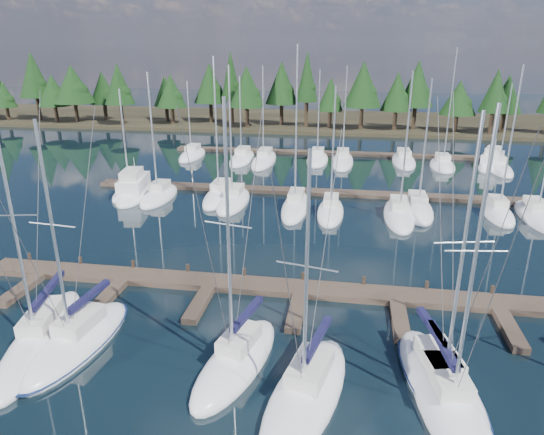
% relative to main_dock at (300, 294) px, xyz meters
% --- Properties ---
extents(ground, '(260.00, 260.00, 0.00)m').
position_rel_main_dock_xyz_m(ground, '(0.00, 12.64, -0.20)').
color(ground, black).
rests_on(ground, ground).
extents(far_shore, '(220.00, 30.00, 0.60)m').
position_rel_main_dock_xyz_m(far_shore, '(0.00, 72.64, 0.10)').
color(far_shore, '#312B1B').
rests_on(far_shore, ground).
extents(main_dock, '(44.00, 6.13, 0.90)m').
position_rel_main_dock_xyz_m(main_dock, '(0.00, 0.00, 0.00)').
color(main_dock, '#4A3A2E').
rests_on(main_dock, ground).
extents(back_docks, '(50.00, 21.80, 0.40)m').
position_rel_main_dock_xyz_m(back_docks, '(0.00, 32.23, -0.00)').
color(back_docks, '#4A3A2E').
rests_on(back_docks, ground).
extents(front_sailboat_0, '(4.68, 10.81, 13.64)m').
position_rel_main_dock_xyz_m(front_sailboat_0, '(-13.32, -7.23, 0.08)').
color(front_sailboat_0, white).
rests_on(front_sailboat_0, ground).
extents(front_sailboat_1, '(3.90, 9.09, 12.92)m').
position_rel_main_dock_xyz_m(front_sailboat_1, '(-11.21, -7.23, 0.07)').
color(front_sailboat_1, white).
rests_on(front_sailboat_1, ground).
extents(front_sailboat_2, '(4.32, 8.39, 14.05)m').
position_rel_main_dock_xyz_m(front_sailboat_2, '(-2.44, -7.54, 0.10)').
color(front_sailboat_2, white).
rests_on(front_sailboat_2, ground).
extents(front_sailboat_3, '(4.81, 9.29, 12.43)m').
position_rel_main_dock_xyz_m(front_sailboat_3, '(1.24, -9.32, 0.07)').
color(front_sailboat_3, white).
rests_on(front_sailboat_3, ground).
extents(front_sailboat_4, '(4.79, 9.25, 13.71)m').
position_rel_main_dock_xyz_m(front_sailboat_4, '(7.36, -7.53, 0.08)').
color(front_sailboat_4, white).
rests_on(front_sailboat_4, ground).
extents(front_sailboat_5, '(3.88, 9.13, 14.15)m').
position_rel_main_dock_xyz_m(front_sailboat_5, '(7.50, -8.94, 0.09)').
color(front_sailboat_5, white).
rests_on(front_sailboat_5, ground).
extents(back_sailboat_rows, '(44.65, 32.36, 16.01)m').
position_rel_main_dock_xyz_m(back_sailboat_rows, '(0.23, 27.63, 0.06)').
color(back_sailboat_rows, white).
rests_on(back_sailboat_rows, ground).
extents(motor_yacht_left, '(4.69, 9.86, 4.74)m').
position_rel_main_dock_xyz_m(motor_yacht_left, '(-19.71, 19.10, 0.31)').
color(motor_yacht_left, white).
rests_on(motor_yacht_left, ground).
extents(motor_yacht_right, '(6.09, 9.11, 4.33)m').
position_rel_main_dock_xyz_m(motor_yacht_right, '(21.25, 38.52, 0.28)').
color(motor_yacht_right, white).
rests_on(motor_yacht_right, ground).
extents(tree_line, '(185.92, 11.60, 13.51)m').
position_rel_main_dock_xyz_m(tree_line, '(-2.71, 62.85, 7.16)').
color(tree_line, black).
rests_on(tree_line, far_shore).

